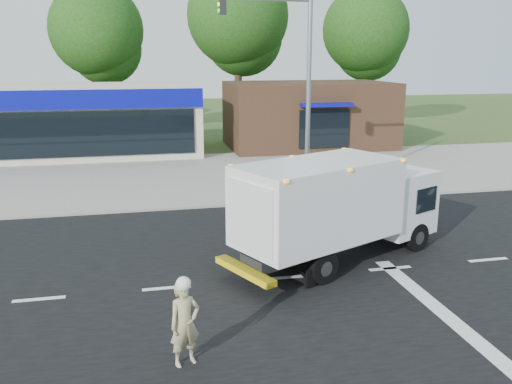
# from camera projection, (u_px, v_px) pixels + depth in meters

# --- Properties ---
(ground) EXTENTS (120.00, 120.00, 0.00)m
(ground) POSITION_uv_depth(u_px,v_px,m) (283.00, 278.00, 14.08)
(ground) COLOR #385123
(ground) RESTS_ON ground
(road_asphalt) EXTENTS (60.00, 14.00, 0.02)m
(road_asphalt) POSITION_uv_depth(u_px,v_px,m) (283.00, 278.00, 14.08)
(road_asphalt) COLOR black
(road_asphalt) RESTS_ON ground
(sidewalk) EXTENTS (60.00, 2.40, 0.12)m
(sidewalk) POSITION_uv_depth(u_px,v_px,m) (230.00, 197.00, 21.83)
(sidewalk) COLOR gray
(sidewalk) RESTS_ON ground
(parking_apron) EXTENTS (60.00, 9.00, 0.02)m
(parking_apron) POSITION_uv_depth(u_px,v_px,m) (211.00, 170.00, 27.33)
(parking_apron) COLOR gray
(parking_apron) RESTS_ON ground
(lane_markings) EXTENTS (55.20, 7.00, 0.01)m
(lane_markings) POSITION_uv_depth(u_px,v_px,m) (352.00, 295.00, 13.07)
(lane_markings) COLOR silver
(lane_markings) RESTS_ON road_asphalt
(ems_box_truck) EXTENTS (6.88, 4.65, 2.94)m
(ems_box_truck) POSITION_uv_depth(u_px,v_px,m) (337.00, 203.00, 14.83)
(ems_box_truck) COLOR black
(ems_box_truck) RESTS_ON ground
(emergency_worker) EXTENTS (0.70, 0.59, 1.76)m
(emergency_worker) POSITION_uv_depth(u_px,v_px,m) (185.00, 322.00, 9.97)
(emergency_worker) COLOR tan
(emergency_worker) RESTS_ON ground
(retail_strip_mall) EXTENTS (18.00, 6.20, 4.00)m
(retail_strip_mall) POSITION_uv_depth(u_px,v_px,m) (38.00, 121.00, 30.60)
(retail_strip_mall) COLOR #BCB49C
(retail_strip_mall) RESTS_ON ground
(brown_storefront) EXTENTS (10.00, 6.70, 4.00)m
(brown_storefront) POSITION_uv_depth(u_px,v_px,m) (309.00, 115.00, 33.95)
(brown_storefront) COLOR #382316
(brown_storefront) RESTS_ON ground
(traffic_signal_pole) EXTENTS (3.51, 0.25, 8.00)m
(traffic_signal_pole) POSITION_uv_depth(u_px,v_px,m) (293.00, 74.00, 20.55)
(traffic_signal_pole) COLOR gray
(traffic_signal_pole) RESTS_ON ground
(background_trees) EXTENTS (36.77, 7.39, 12.10)m
(background_trees) POSITION_uv_depth(u_px,v_px,m) (171.00, 30.00, 38.76)
(background_trees) COLOR #332114
(background_trees) RESTS_ON ground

